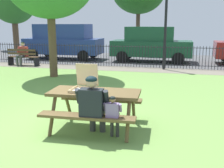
{
  "coord_description": "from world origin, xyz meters",
  "views": [
    {
      "loc": [
        2.25,
        -5.04,
        2.08
      ],
      "look_at": [
        0.86,
        0.77,
        0.75
      ],
      "focal_mm": 43.3,
      "sensor_mm": 36.0,
      "label": 1
    }
  ],
  "objects_px": {
    "lamp_post_walkway": "(166,18)",
    "parked_car_left": "(151,44)",
    "parked_car_far_left": "(64,41)",
    "pizza_box_open": "(85,84)",
    "far_tree_left": "(14,5)",
    "child_at_table": "(113,113)",
    "picnic_table_foreground": "(95,99)",
    "park_bench_left": "(23,57)",
    "person_on_park_bench": "(22,53)",
    "adult_at_table": "(93,104)"
  },
  "relations": [
    {
      "from": "parked_car_far_left",
      "to": "parked_car_left",
      "type": "height_order",
      "value": "parked_car_far_left"
    },
    {
      "from": "park_bench_left",
      "to": "parked_car_far_left",
      "type": "height_order",
      "value": "parked_car_far_left"
    },
    {
      "from": "picnic_table_foreground",
      "to": "parked_car_left",
      "type": "distance_m",
      "value": 10.31
    },
    {
      "from": "far_tree_left",
      "to": "pizza_box_open",
      "type": "bearing_deg",
      "value": -53.38
    },
    {
      "from": "person_on_park_bench",
      "to": "far_tree_left",
      "type": "relative_size",
      "value": 0.23
    },
    {
      "from": "person_on_park_bench",
      "to": "parked_car_far_left",
      "type": "relative_size",
      "value": 0.26
    },
    {
      "from": "pizza_box_open",
      "to": "adult_at_table",
      "type": "distance_m",
      "value": 0.68
    },
    {
      "from": "picnic_table_foreground",
      "to": "child_at_table",
      "type": "height_order",
      "value": "child_at_table"
    },
    {
      "from": "pizza_box_open",
      "to": "parked_car_far_left",
      "type": "height_order",
      "value": "parked_car_far_left"
    },
    {
      "from": "pizza_box_open",
      "to": "lamp_post_walkway",
      "type": "height_order",
      "value": "lamp_post_walkway"
    },
    {
      "from": "lamp_post_walkway",
      "to": "parked_car_left",
      "type": "height_order",
      "value": "lamp_post_walkway"
    },
    {
      "from": "parked_car_far_left",
      "to": "adult_at_table",
      "type": "bearing_deg",
      "value": -64.13
    },
    {
      "from": "parked_car_far_left",
      "to": "picnic_table_foreground",
      "type": "bearing_deg",
      "value": -63.59
    },
    {
      "from": "person_on_park_bench",
      "to": "parked_car_left",
      "type": "height_order",
      "value": "parked_car_left"
    },
    {
      "from": "person_on_park_bench",
      "to": "far_tree_left",
      "type": "height_order",
      "value": "far_tree_left"
    },
    {
      "from": "adult_at_table",
      "to": "park_bench_left",
      "type": "height_order",
      "value": "adult_at_table"
    },
    {
      "from": "child_at_table",
      "to": "park_bench_left",
      "type": "distance_m",
      "value": 10.22
    },
    {
      "from": "picnic_table_foreground",
      "to": "far_tree_left",
      "type": "xyz_separation_m",
      "value": [
        -11.45,
        15.15,
        2.96
      ]
    },
    {
      "from": "park_bench_left",
      "to": "lamp_post_walkway",
      "type": "distance_m",
      "value": 7.35
    },
    {
      "from": "lamp_post_walkway",
      "to": "adult_at_table",
      "type": "bearing_deg",
      "value": -96.12
    },
    {
      "from": "pizza_box_open",
      "to": "far_tree_left",
      "type": "distance_m",
      "value": 19.01
    },
    {
      "from": "pizza_box_open",
      "to": "park_bench_left",
      "type": "xyz_separation_m",
      "value": [
        -5.86,
        7.28,
        -0.48
      ]
    },
    {
      "from": "child_at_table",
      "to": "parked_car_left",
      "type": "relative_size",
      "value": 0.19
    },
    {
      "from": "lamp_post_walkway",
      "to": "pizza_box_open",
      "type": "bearing_deg",
      "value": -99.01
    },
    {
      "from": "adult_at_table",
      "to": "child_at_table",
      "type": "height_order",
      "value": "adult_at_table"
    },
    {
      "from": "child_at_table",
      "to": "parked_car_far_left",
      "type": "relative_size",
      "value": 0.18
    },
    {
      "from": "picnic_table_foreground",
      "to": "pizza_box_open",
      "type": "xyz_separation_m",
      "value": [
        -0.22,
        0.04,
        0.3
      ]
    },
    {
      "from": "child_at_table",
      "to": "park_bench_left",
      "type": "bearing_deg",
      "value": 130.02
    },
    {
      "from": "park_bench_left",
      "to": "parked_car_far_left",
      "type": "xyz_separation_m",
      "value": [
        0.96,
        2.99,
        0.68
      ]
    },
    {
      "from": "person_on_park_bench",
      "to": "parked_car_left",
      "type": "xyz_separation_m",
      "value": [
        6.25,
        2.97,
        0.35
      ]
    },
    {
      "from": "child_at_table",
      "to": "parked_car_left",
      "type": "xyz_separation_m",
      "value": [
        -0.37,
        10.81,
        0.49
      ]
    },
    {
      "from": "park_bench_left",
      "to": "far_tree_left",
      "type": "xyz_separation_m",
      "value": [
        -5.37,
        7.83,
        3.14
      ]
    },
    {
      "from": "parked_car_far_left",
      "to": "pizza_box_open",
      "type": "bearing_deg",
      "value": -64.48
    },
    {
      "from": "person_on_park_bench",
      "to": "lamp_post_walkway",
      "type": "height_order",
      "value": "lamp_post_walkway"
    },
    {
      "from": "pizza_box_open",
      "to": "parked_car_left",
      "type": "bearing_deg",
      "value": 88.04
    },
    {
      "from": "park_bench_left",
      "to": "parked_car_left",
      "type": "relative_size",
      "value": 0.37
    },
    {
      "from": "adult_at_table",
      "to": "person_on_park_bench",
      "type": "bearing_deg",
      "value": 128.53
    },
    {
      "from": "adult_at_table",
      "to": "child_at_table",
      "type": "bearing_deg",
      "value": -1.98
    },
    {
      "from": "lamp_post_walkway",
      "to": "far_tree_left",
      "type": "distance_m",
      "value": 14.54
    },
    {
      "from": "child_at_table",
      "to": "park_bench_left",
      "type": "height_order",
      "value": "park_bench_left"
    },
    {
      "from": "child_at_table",
      "to": "lamp_post_walkway",
      "type": "xyz_separation_m",
      "value": [
        0.5,
        8.25,
        1.86
      ]
    },
    {
      "from": "picnic_table_foreground",
      "to": "person_on_park_bench",
      "type": "distance_m",
      "value": 9.55
    },
    {
      "from": "parked_car_far_left",
      "to": "parked_car_left",
      "type": "distance_m",
      "value": 5.25
    },
    {
      "from": "lamp_post_walkway",
      "to": "parked_car_left",
      "type": "xyz_separation_m",
      "value": [
        -0.87,
        2.56,
        -1.36
      ]
    },
    {
      "from": "pizza_box_open",
      "to": "parked_car_far_left",
      "type": "bearing_deg",
      "value": 115.52
    },
    {
      "from": "park_bench_left",
      "to": "parked_car_far_left",
      "type": "relative_size",
      "value": 0.35
    },
    {
      "from": "child_at_table",
      "to": "lamp_post_walkway",
      "type": "height_order",
      "value": "lamp_post_walkway"
    },
    {
      "from": "picnic_table_foreground",
      "to": "person_on_park_bench",
      "type": "height_order",
      "value": "person_on_park_bench"
    },
    {
      "from": "person_on_park_bench",
      "to": "lamp_post_walkway",
      "type": "distance_m",
      "value": 7.34
    },
    {
      "from": "pizza_box_open",
      "to": "park_bench_left",
      "type": "bearing_deg",
      "value": 128.82
    }
  ]
}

